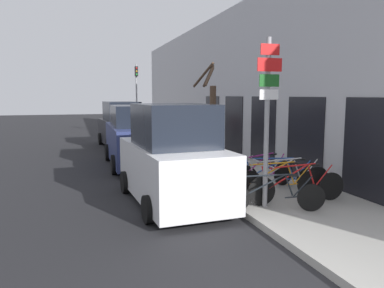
{
  "coord_description": "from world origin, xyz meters",
  "views": [
    {
      "loc": [
        -2.46,
        -3.45,
        2.68
      ],
      "look_at": [
        0.75,
        6.81,
        1.27
      ],
      "focal_mm": 35.0,
      "sensor_mm": 36.0,
      "label": 1
    }
  ],
  "objects_px": {
    "signpost": "(267,115)",
    "bicycle_1": "(297,186)",
    "pedestrian_near": "(196,127)",
    "bicycle_4": "(277,177)",
    "bicycle_0": "(274,195)",
    "parked_car_0": "(173,159)",
    "street_tree": "(212,122)",
    "parked_car_2": "(121,127)",
    "bicycle_5": "(261,174)",
    "traffic_light": "(137,90)",
    "bicycle_3": "(284,180)",
    "parked_car_1": "(136,138)",
    "bicycle_2": "(277,183)"
  },
  "relations": [
    {
      "from": "bicycle_0",
      "to": "bicycle_5",
      "type": "bearing_deg",
      "value": -3.69
    },
    {
      "from": "bicycle_1",
      "to": "parked_car_2",
      "type": "xyz_separation_m",
      "value": [
        -2.68,
        11.94,
        0.5
      ]
    },
    {
      "from": "bicycle_2",
      "to": "parked_car_0",
      "type": "height_order",
      "value": "parked_car_0"
    },
    {
      "from": "bicycle_5",
      "to": "traffic_light",
      "type": "relative_size",
      "value": 0.51
    },
    {
      "from": "parked_car_0",
      "to": "bicycle_3",
      "type": "bearing_deg",
      "value": -18.41
    },
    {
      "from": "parked_car_0",
      "to": "traffic_light",
      "type": "distance_m",
      "value": 16.02
    },
    {
      "from": "parked_car_0",
      "to": "street_tree",
      "type": "xyz_separation_m",
      "value": [
        1.87,
        2.27,
        0.72
      ]
    },
    {
      "from": "street_tree",
      "to": "parked_car_0",
      "type": "bearing_deg",
      "value": -129.55
    },
    {
      "from": "signpost",
      "to": "parked_car_2",
      "type": "xyz_separation_m",
      "value": [
        -1.8,
        12.0,
        -1.19
      ]
    },
    {
      "from": "parked_car_0",
      "to": "street_tree",
      "type": "height_order",
      "value": "street_tree"
    },
    {
      "from": "signpost",
      "to": "pedestrian_near",
      "type": "relative_size",
      "value": 2.26
    },
    {
      "from": "signpost",
      "to": "bicycle_2",
      "type": "bearing_deg",
      "value": 41.57
    },
    {
      "from": "bicycle_2",
      "to": "pedestrian_near",
      "type": "xyz_separation_m",
      "value": [
        1.0,
        9.42,
        0.57
      ]
    },
    {
      "from": "parked_car_1",
      "to": "traffic_light",
      "type": "xyz_separation_m",
      "value": [
        1.76,
        10.6,
        1.97
      ]
    },
    {
      "from": "bicycle_3",
      "to": "traffic_light",
      "type": "relative_size",
      "value": 0.58
    },
    {
      "from": "parked_car_1",
      "to": "parked_car_2",
      "type": "height_order",
      "value": "parked_car_2"
    },
    {
      "from": "bicycle_1",
      "to": "bicycle_3",
      "type": "xyz_separation_m",
      "value": [
        0.03,
        0.65,
        0.01
      ]
    },
    {
      "from": "bicycle_1",
      "to": "parked_car_2",
      "type": "relative_size",
      "value": 0.53
    },
    {
      "from": "parked_car_1",
      "to": "bicycle_3",
      "type": "bearing_deg",
      "value": -64.4
    },
    {
      "from": "bicycle_1",
      "to": "parked_car_1",
      "type": "bearing_deg",
      "value": 25.63
    },
    {
      "from": "bicycle_1",
      "to": "traffic_light",
      "type": "distance_m",
      "value": 17.41
    },
    {
      "from": "parked_car_0",
      "to": "parked_car_2",
      "type": "distance_m",
      "value": 10.56
    },
    {
      "from": "bicycle_5",
      "to": "parked_car_2",
      "type": "height_order",
      "value": "parked_car_2"
    },
    {
      "from": "bicycle_3",
      "to": "parked_car_1",
      "type": "distance_m",
      "value": 6.59
    },
    {
      "from": "bicycle_0",
      "to": "bicycle_5",
      "type": "distance_m",
      "value": 1.96
    },
    {
      "from": "parked_car_1",
      "to": "traffic_light",
      "type": "distance_m",
      "value": 10.93
    },
    {
      "from": "bicycle_0",
      "to": "bicycle_2",
      "type": "height_order",
      "value": "bicycle_2"
    },
    {
      "from": "bicycle_5",
      "to": "parked_car_2",
      "type": "distance_m",
      "value": 10.84
    },
    {
      "from": "bicycle_1",
      "to": "street_tree",
      "type": "bearing_deg",
      "value": 15.18
    },
    {
      "from": "parked_car_0",
      "to": "street_tree",
      "type": "bearing_deg",
      "value": 47.31
    },
    {
      "from": "bicycle_3",
      "to": "pedestrian_near",
      "type": "bearing_deg",
      "value": -2.14
    },
    {
      "from": "signpost",
      "to": "bicycle_1",
      "type": "height_order",
      "value": "signpost"
    },
    {
      "from": "parked_car_0",
      "to": "parked_car_2",
      "type": "xyz_separation_m",
      "value": [
        -0.01,
        10.56,
        -0.05
      ]
    },
    {
      "from": "bicycle_0",
      "to": "street_tree",
      "type": "height_order",
      "value": "street_tree"
    },
    {
      "from": "bicycle_4",
      "to": "pedestrian_near",
      "type": "height_order",
      "value": "pedestrian_near"
    },
    {
      "from": "bicycle_5",
      "to": "pedestrian_near",
      "type": "xyz_separation_m",
      "value": [
        0.93,
        8.49,
        0.55
      ]
    },
    {
      "from": "bicycle_1",
      "to": "pedestrian_near",
      "type": "relative_size",
      "value": 1.5
    },
    {
      "from": "bicycle_0",
      "to": "parked_car_1",
      "type": "relative_size",
      "value": 0.47
    },
    {
      "from": "pedestrian_near",
      "to": "bicycle_1",
      "type": "bearing_deg",
      "value": -80.01
    },
    {
      "from": "bicycle_1",
      "to": "bicycle_0",
      "type": "bearing_deg",
      "value": 119.59
    },
    {
      "from": "bicycle_2",
      "to": "bicycle_5",
      "type": "distance_m",
      "value": 0.93
    },
    {
      "from": "bicycle_0",
      "to": "parked_car_2",
      "type": "distance_m",
      "value": 12.52
    },
    {
      "from": "bicycle_4",
      "to": "bicycle_5",
      "type": "relative_size",
      "value": 0.89
    },
    {
      "from": "bicycle_2",
      "to": "bicycle_5",
      "type": "relative_size",
      "value": 1.02
    },
    {
      "from": "bicycle_0",
      "to": "bicycle_4",
      "type": "xyz_separation_m",
      "value": [
        0.97,
        1.54,
        0.02
      ]
    },
    {
      "from": "bicycle_1",
      "to": "bicycle_5",
      "type": "bearing_deg",
      "value": 10.88
    },
    {
      "from": "bicycle_1",
      "to": "bicycle_4",
      "type": "relative_size",
      "value": 1.23
    },
    {
      "from": "parked_car_1",
      "to": "bicycle_4",
      "type": "bearing_deg",
      "value": -61.93
    },
    {
      "from": "bicycle_0",
      "to": "pedestrian_near",
      "type": "height_order",
      "value": "pedestrian_near"
    },
    {
      "from": "parked_car_1",
      "to": "parked_car_2",
      "type": "relative_size",
      "value": 0.97
    }
  ]
}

